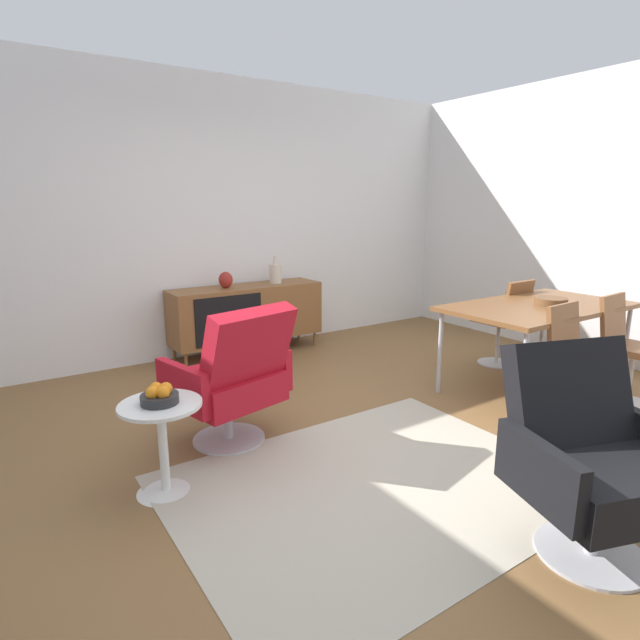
{
  "coord_description": "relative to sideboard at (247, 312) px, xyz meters",
  "views": [
    {
      "loc": [
        -1.95,
        -2.45,
        1.56
      ],
      "look_at": [
        0.0,
        0.45,
        0.75
      ],
      "focal_mm": 28.49,
      "sensor_mm": 36.0,
      "label": 1
    }
  ],
  "objects": [
    {
      "name": "ground_plane",
      "position": [
        -0.32,
        -2.3,
        -0.44
      ],
      "size": [
        8.32,
        8.32,
        0.0
      ],
      "primitive_type": "plane",
      "color": "brown"
    },
    {
      "name": "wall_back",
      "position": [
        -0.32,
        0.3,
        0.96
      ],
      "size": [
        6.8,
        0.12,
        2.8
      ],
      "primitive_type": "cube",
      "color": "white",
      "rests_on": "ground_plane"
    },
    {
      "name": "wall_right",
      "position": [
        2.88,
        -2.3,
        0.96
      ],
      "size": [
        0.12,
        5.6,
        2.8
      ],
      "primitive_type": "cube",
      "color": "white",
      "rests_on": "ground_plane"
    },
    {
      "name": "sideboard",
      "position": [
        0.0,
        0.0,
        0.0
      ],
      "size": [
        1.6,
        0.45,
        0.72
      ],
      "color": "brown",
      "rests_on": "ground_plane"
    },
    {
      "name": "vase_cobalt",
      "position": [
        0.35,
        0.0,
        0.39
      ],
      "size": [
        0.13,
        0.13,
        0.29
      ],
      "color": "beige",
      "rests_on": "sideboard"
    },
    {
      "name": "vase_sculptural_dark",
      "position": [
        -0.22,
        0.0,
        0.36
      ],
      "size": [
        0.14,
        0.14,
        0.16
      ],
      "color": "maroon",
      "rests_on": "sideboard"
    },
    {
      "name": "dining_table",
      "position": [
        1.53,
        -2.35,
        0.26
      ],
      "size": [
        1.6,
        0.9,
        0.74
      ],
      "color": "brown",
      "rests_on": "ground_plane"
    },
    {
      "name": "wooden_bowl_on_table",
      "position": [
        1.6,
        -2.41,
        0.33
      ],
      "size": [
        0.26,
        0.26,
        0.06
      ],
      "primitive_type": "cylinder",
      "color": "brown",
      "rests_on": "dining_table"
    },
    {
      "name": "dining_chair_front_right",
      "position": [
        1.88,
        -2.91,
        0.03
      ],
      "size": [
        0.43,
        0.45,
        0.86
      ],
      "color": "brown",
      "rests_on": "ground_plane"
    },
    {
      "name": "dining_chair_front_left",
      "position": [
        1.18,
        -2.91,
        0.03
      ],
      "size": [
        0.42,
        0.44,
        0.86
      ],
      "color": "brown",
      "rests_on": "ground_plane"
    },
    {
      "name": "dining_chair_back_right",
      "position": [
        1.88,
        -1.79,
        0.03
      ],
      "size": [
        0.41,
        0.43,
        0.86
      ],
      "color": "brown",
      "rests_on": "ground_plane"
    },
    {
      "name": "lounge_chair_red",
      "position": [
        -1.0,
        -1.85,
        0.03
      ],
      "size": [
        0.81,
        0.77,
        0.95
      ],
      "color": "red",
      "rests_on": "ground_plane"
    },
    {
      "name": "armchair_black_shell",
      "position": [
        -0.11,
        -3.71,
        0.03
      ],
      "size": [
        0.84,
        0.81,
        0.95
      ],
      "color": "black",
      "rests_on": "ground_plane"
    },
    {
      "name": "side_table_round",
      "position": [
        -1.56,
        -2.17,
        -0.12
      ],
      "size": [
        0.44,
        0.44,
        0.52
      ],
      "color": "white",
      "rests_on": "ground_plane"
    },
    {
      "name": "fruit_bowl",
      "position": [
        -1.56,
        -2.17,
        0.12
      ],
      "size": [
        0.2,
        0.2,
        0.11
      ],
      "color": "#262628",
      "rests_on": "side_table_round"
    },
    {
      "name": "area_rug",
      "position": [
        -0.57,
        -2.78,
        -0.44
      ],
      "size": [
        2.2,
        1.7,
        0.01
      ],
      "primitive_type": "cube",
      "color": "#B7AD99",
      "rests_on": "ground_plane"
    }
  ]
}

